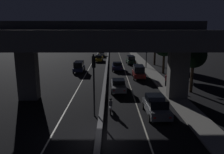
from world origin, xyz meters
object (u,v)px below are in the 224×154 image
Objects in this scene: car_dark_blue_lead_oncoming at (79,66)px; car_taxi_yellow_second_oncoming at (99,58)px; car_dark_red_third at (139,71)px; car_dark_green_fifth at (131,60)px; car_dark_blue_fourth at (117,66)px; car_grey_lead at (156,106)px; street_lamp at (145,44)px; car_silver_second at (118,85)px; pedestrian_on_sidewalk at (166,80)px; motorcycle_white_filtering_near at (111,106)px; traffic_light_left_of_median at (94,75)px; car_white_third_oncoming at (101,53)px.

car_dark_blue_lead_oncoming is 13.54m from car_taxi_yellow_second_oncoming.
car_dark_red_third reaches higher than car_taxi_yellow_second_oncoming.
car_taxi_yellow_second_oncoming is at bearing 56.06° from car_dark_green_fifth.
car_dark_green_fifth is at bearing -23.28° from car_dark_blue_fourth.
car_grey_lead is 1.03× the size of car_taxi_yellow_second_oncoming.
street_lamp is at bearing -12.15° from car_dark_red_third.
pedestrian_on_sidewalk is at bearing -75.64° from car_silver_second.
car_dark_blue_fourth is 13.56m from pedestrian_on_sidewalk.
car_dark_green_fifth is 2.39× the size of motorcycle_white_filtering_near.
car_taxi_yellow_second_oncoming is at bearing 134.27° from street_lamp.
car_dark_blue_fourth is (-3.15, 6.54, -0.25)m from car_dark_red_third.
car_dark_blue_lead_oncoming is (-6.64, 12.48, 0.25)m from car_silver_second.
car_silver_second is 13.81m from car_dark_blue_fourth.
motorcycle_white_filtering_near is 11.54m from pedestrian_on_sidewalk.
car_silver_second is 26.00m from car_taxi_yellow_second_oncoming.
car_dark_blue_lead_oncoming is (-9.70, 20.37, 0.11)m from car_grey_lead.
car_dark_blue_fourth is at bearing 100.27° from car_dark_blue_lead_oncoming.
car_dark_green_fifth is 0.98× the size of car_dark_blue_lead_oncoming.
pedestrian_on_sidewalk is at bearing 49.59° from car_dark_blue_lead_oncoming.
pedestrian_on_sidewalk is (8.71, 9.68, -2.74)m from traffic_light_left_of_median.
traffic_light_left_of_median is 2.95× the size of motorcycle_white_filtering_near.
car_white_third_oncoming is (-1.32, 43.98, -2.82)m from traffic_light_left_of_median.
car_grey_lead is (5.43, 0.10, -2.82)m from traffic_light_left_of_median.
traffic_light_left_of_median is 1.24× the size of car_dark_green_fifth.
street_lamp reaches higher than pedestrian_on_sidewalk.
car_dark_blue_fourth is (0.27, 13.81, 0.04)m from car_silver_second.
car_taxi_yellow_second_oncoming is (2.83, 13.24, -0.26)m from car_dark_blue_lead_oncoming.
motorcycle_white_filtering_near is at bearing 172.04° from car_silver_second.
street_lamp is 4.97× the size of pedestrian_on_sidewalk.
traffic_light_left_of_median is 1.22× the size of car_taxi_yellow_second_oncoming.
pedestrian_on_sidewalk is at bearing -20.32° from car_grey_lead.
car_dark_red_third is at bearing -15.04° from motorcycle_white_filtering_near.
car_silver_second is (-5.56, -16.11, -4.07)m from street_lamp.
street_lamp is 1.80× the size of car_taxi_yellow_second_oncoming.
car_white_third_oncoming is at bearing 91.72° from traffic_light_left_of_median.
street_lamp is 7.04m from car_dark_blue_fourth.
street_lamp is 4.36× the size of motorcycle_white_filtering_near.
car_grey_lead is 15.17m from car_dark_red_third.
car_dark_blue_fourth is (2.64, 21.81, -2.92)m from traffic_light_left_of_median.
car_dark_blue_fourth reaches higher than motorcycle_white_filtering_near.
traffic_light_left_of_median reaches higher than car_dark_green_fifth.
car_silver_second is 8.04m from car_dark_red_third.
car_grey_lead is 22.56m from car_dark_blue_lead_oncoming.
car_grey_lead is 2.83× the size of pedestrian_on_sidewalk.
car_dark_red_third is at bearing -25.64° from car_silver_second.
car_dark_blue_fourth is at bearing 116.60° from pedestrian_on_sidewalk.
car_dark_red_third is at bearing 11.51° from car_white_third_oncoming.
car_dark_blue_fourth is 21.10m from motorcycle_white_filtering_near.
car_taxi_yellow_second_oncoming is (-9.37, 9.61, -4.08)m from street_lamp.
car_taxi_yellow_second_oncoming is at bearing 7.92° from car_silver_second.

